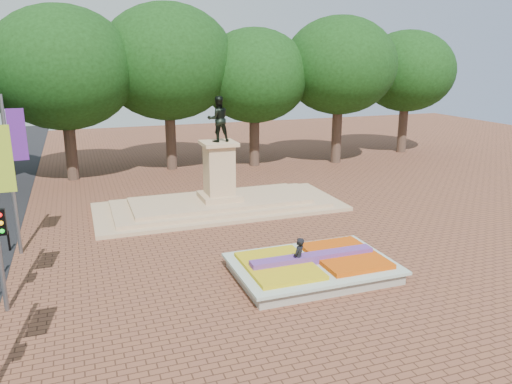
% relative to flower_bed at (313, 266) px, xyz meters
% --- Properties ---
extents(ground, '(90.00, 90.00, 0.00)m').
position_rel_flower_bed_xyz_m(ground, '(-1.03, 2.00, -0.38)').
color(ground, brown).
rests_on(ground, ground).
extents(flower_bed, '(6.30, 4.30, 0.91)m').
position_rel_flower_bed_xyz_m(flower_bed, '(0.00, 0.00, 0.00)').
color(flower_bed, gray).
rests_on(flower_bed, ground).
extents(monument, '(14.00, 6.00, 6.40)m').
position_rel_flower_bed_xyz_m(monument, '(-1.03, 10.00, 0.50)').
color(monument, tan).
rests_on(monument, ground).
extents(tree_row_back, '(44.80, 8.80, 10.43)m').
position_rel_flower_bed_xyz_m(tree_row_back, '(1.31, 20.00, 6.29)').
color(tree_row_back, '#3A2A20').
rests_on(tree_row_back, ground).
extents(pedestrian, '(0.73, 0.71, 1.69)m').
position_rel_flower_bed_xyz_m(pedestrian, '(-0.67, -0.06, 0.47)').
color(pedestrian, black).
rests_on(pedestrian, ground).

